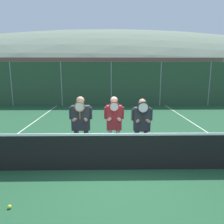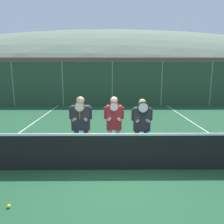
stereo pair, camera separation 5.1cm
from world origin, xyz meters
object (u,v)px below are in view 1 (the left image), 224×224
player_center_right (142,124)px  car_far_left (38,89)px  player_center_left (114,123)px  car_left_of_center (99,89)px  player_leftmost (81,122)px  tennis_ball_on_court (10,207)px  car_center (159,89)px

player_center_right → car_far_left: player_center_right is taller
player_center_left → car_left_of_center: (-0.91, 12.22, -0.15)m
player_leftmost → car_far_left: 13.14m
player_center_left → car_far_left: bearing=115.8°
player_leftmost → car_far_left: size_ratio=0.37×
player_center_right → tennis_ball_on_court: size_ratio=24.74×
player_leftmost → tennis_ball_on_court: size_ratio=25.70×
car_far_left → player_leftmost: bearing=-67.8°
player_center_left → car_far_left: 13.44m
player_leftmost → car_center: size_ratio=0.39×
player_center_right → car_center: 12.16m
player_leftmost → tennis_ball_on_court: 2.62m
player_center_left → tennis_ball_on_court: bearing=-130.6°
tennis_ball_on_court → player_leftmost: bearing=64.7°
player_center_left → player_center_right: size_ratio=1.03×
player_center_left → car_far_left: (-5.86, 12.10, -0.15)m
player_center_right → car_far_left: size_ratio=0.35×
player_leftmost → player_center_left: 0.90m
car_far_left → tennis_ball_on_court: car_far_left is taller
car_left_of_center → car_center: car_center is taller
player_center_left → car_left_of_center: size_ratio=0.40×
player_leftmost → player_center_right: (1.65, 0.00, -0.05)m
player_center_right → player_leftmost: bearing=-179.8°
player_leftmost → car_far_left: bearing=112.2°
player_center_left → player_center_right: bearing=-4.6°
car_center → player_center_right: bearing=-105.1°
car_center → tennis_ball_on_court: 15.14m
tennis_ball_on_court → car_far_left: bearing=105.3°
car_center → player_center_left: bearing=-108.5°
car_far_left → car_left_of_center: bearing=1.4°
car_center → tennis_ball_on_court: size_ratio=66.06×
car_far_left → car_left_of_center: (4.95, 0.12, -0.01)m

